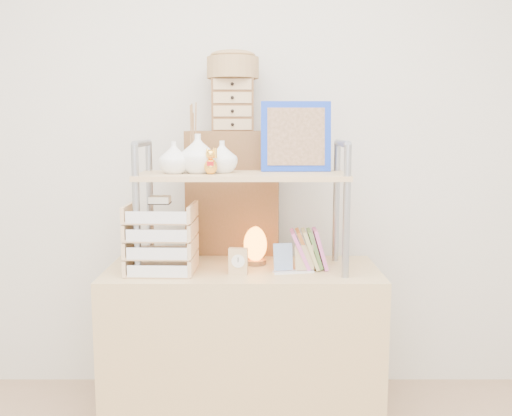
{
  "coord_description": "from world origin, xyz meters",
  "views": [
    {
      "loc": [
        0.06,
        -1.25,
        1.37
      ],
      "look_at": [
        0.06,
        1.2,
        1.02
      ],
      "focal_mm": 40.0,
      "sensor_mm": 36.0,
      "label": 1
    }
  ],
  "objects": [
    {
      "name": "room_shell",
      "position": [
        0.0,
        0.39,
        1.69
      ],
      "size": [
        3.42,
        3.41,
        2.61
      ],
      "color": "silver",
      "rests_on": "ground"
    },
    {
      "name": "letter_tray",
      "position": [
        -0.35,
        1.14,
        0.88
      ],
      "size": [
        0.28,
        0.26,
        0.33
      ],
      "color": "tan",
      "rests_on": "desk"
    },
    {
      "name": "woven_basket",
      "position": [
        -0.05,
        1.55,
        1.65
      ],
      "size": [
        0.25,
        0.25,
        0.1
      ],
      "primitive_type": "cylinder",
      "color": "olive",
      "rests_on": "drawer_chest"
    },
    {
      "name": "drawer_chest",
      "position": [
        -0.05,
        1.55,
        1.48
      ],
      "size": [
        0.2,
        0.16,
        0.25
      ],
      "color": "brown",
      "rests_on": "cabinet"
    },
    {
      "name": "salt_lamp",
      "position": [
        0.06,
        1.28,
        0.84
      ],
      "size": [
        0.11,
        0.11,
        0.17
      ],
      "color": "brown",
      "rests_on": "desk"
    },
    {
      "name": "postcard_stand",
      "position": [
        0.22,
        1.13,
        0.79
      ],
      "size": [
        0.18,
        0.08,
        0.13
      ],
      "color": "white",
      "rests_on": "desk"
    },
    {
      "name": "cabinet",
      "position": [
        -0.05,
        1.57,
        0.68
      ],
      "size": [
        0.46,
        0.26,
        1.35
      ],
      "primitive_type": "cube",
      "rotation": [
        0.0,
        0.0,
        -0.06
      ],
      "color": "brown",
      "rests_on": "ground"
    },
    {
      "name": "desk_clock",
      "position": [
        -0.02,
        1.1,
        0.81
      ],
      "size": [
        0.08,
        0.04,
        0.11
      ],
      "color": "tan",
      "rests_on": "desk"
    },
    {
      "name": "desk",
      "position": [
        0.0,
        1.2,
        0.38
      ],
      "size": [
        1.2,
        0.5,
        0.75
      ],
      "primitive_type": "cube",
      "color": "tan",
      "rests_on": "ground"
    },
    {
      "name": "hutch",
      "position": [
        -0.04,
        1.21,
        1.18
      ],
      "size": [
        0.9,
        0.34,
        0.73
      ],
      "color": "gray",
      "rests_on": "desk"
    }
  ]
}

